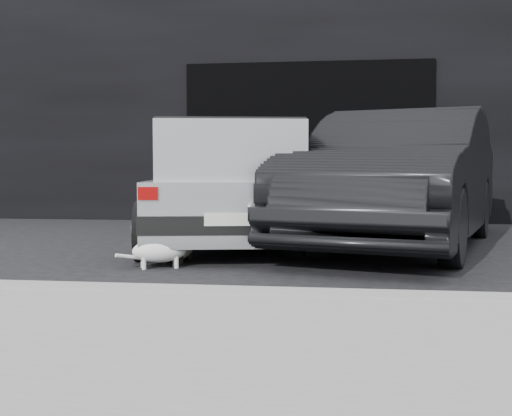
# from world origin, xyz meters

# --- Properties ---
(ground) EXTENTS (80.00, 80.00, 0.00)m
(ground) POSITION_xyz_m (0.00, 0.00, 0.00)
(ground) COLOR black
(ground) RESTS_ON ground
(building_facade) EXTENTS (34.00, 4.00, 5.00)m
(building_facade) POSITION_xyz_m (1.00, 6.00, 2.50)
(building_facade) COLOR black
(building_facade) RESTS_ON ground
(garage_opening) EXTENTS (4.00, 0.10, 2.60)m
(garage_opening) POSITION_xyz_m (1.00, 3.99, 1.30)
(garage_opening) COLOR black
(garage_opening) RESTS_ON ground
(curb) EXTENTS (18.00, 0.25, 0.12)m
(curb) POSITION_xyz_m (1.00, -2.60, 0.06)
(curb) COLOR gray
(curb) RESTS_ON ground
(sidewalk) EXTENTS (18.00, 2.20, 0.11)m
(sidewalk) POSITION_xyz_m (1.00, -3.80, 0.06)
(sidewalk) COLOR gray
(sidewalk) RESTS_ON ground
(silver_hatchback) EXTENTS (2.38, 3.95, 1.36)m
(silver_hatchback) POSITION_xyz_m (0.29, 0.67, 0.74)
(silver_hatchback) COLOR silver
(silver_hatchback) RESTS_ON ground
(second_car) EXTENTS (2.84, 4.94, 1.54)m
(second_car) POSITION_xyz_m (2.22, 0.75, 0.77)
(second_car) COLOR black
(second_car) RESTS_ON ground
(cat_siamese) EXTENTS (0.31, 0.88, 0.30)m
(cat_siamese) POSITION_xyz_m (0.03, -0.69, 0.14)
(cat_siamese) COLOR beige
(cat_siamese) RESTS_ON ground
(cat_white) EXTENTS (0.65, 0.40, 0.33)m
(cat_white) POSITION_xyz_m (0.02, -1.06, 0.16)
(cat_white) COLOR white
(cat_white) RESTS_ON ground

